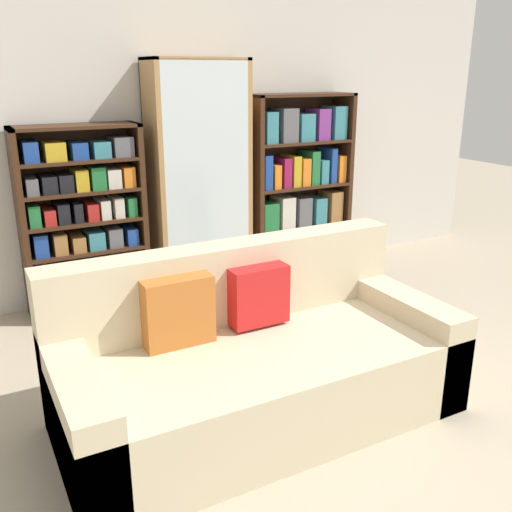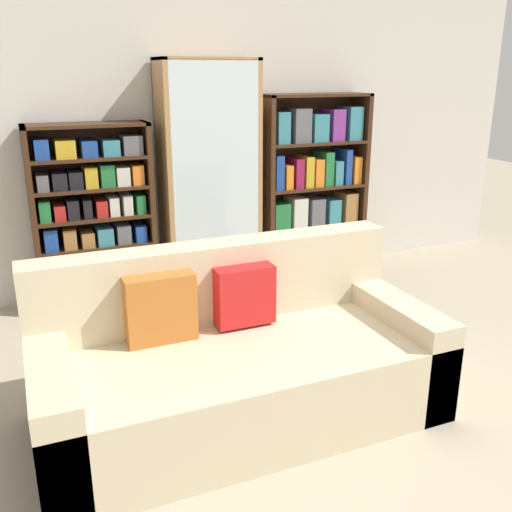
# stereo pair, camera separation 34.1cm
# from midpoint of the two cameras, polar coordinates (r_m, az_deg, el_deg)

# --- Properties ---
(ground_plane) EXTENTS (16.00, 16.00, 0.00)m
(ground_plane) POSITION_cam_midpoint_polar(r_m,az_deg,el_deg) (2.85, 9.90, -20.62)
(ground_plane) COLOR tan
(wall_back) EXTENTS (6.61, 0.06, 2.70)m
(wall_back) POSITION_cam_midpoint_polar(r_m,az_deg,el_deg) (4.78, -10.91, 12.69)
(wall_back) COLOR beige
(wall_back) RESTS_ON ground
(couch) EXTENTS (2.06, 0.94, 0.88)m
(couch) POSITION_cam_midpoint_polar(r_m,az_deg,el_deg) (3.06, -3.36, -10.76)
(couch) COLOR beige
(couch) RESTS_ON ground
(bookshelf_left) EXTENTS (0.90, 0.32, 1.41)m
(bookshelf_left) POSITION_cam_midpoint_polar(r_m,az_deg,el_deg) (4.51, -19.00, 3.12)
(bookshelf_left) COLOR #3D2314
(bookshelf_left) RESTS_ON ground
(display_cabinet) EXTENTS (0.78, 0.36, 1.87)m
(display_cabinet) POSITION_cam_midpoint_polar(r_m,az_deg,el_deg) (4.68, -7.82, 7.52)
(display_cabinet) COLOR #AD7F4C
(display_cabinet) RESTS_ON ground
(bookshelf_right) EXTENTS (0.96, 0.32, 1.59)m
(bookshelf_right) POSITION_cam_midpoint_polar(r_m,az_deg,el_deg) (5.14, 2.37, 6.72)
(bookshelf_right) COLOR #3D2314
(bookshelf_right) RESTS_ON ground
(wine_bottle) EXTENTS (0.08, 0.08, 0.40)m
(wine_bottle) POSITION_cam_midpoint_polar(r_m,az_deg,el_deg) (4.14, 2.82, -4.78)
(wine_bottle) COLOR #143819
(wine_bottle) RESTS_ON ground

